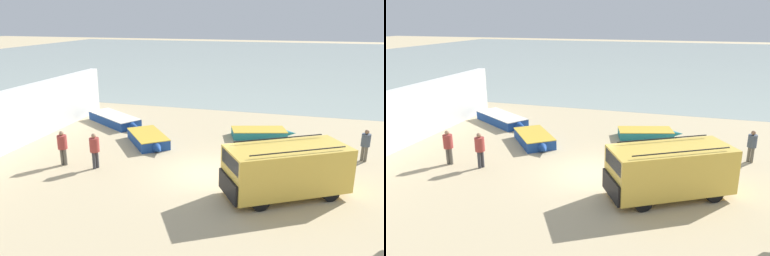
% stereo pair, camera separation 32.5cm
% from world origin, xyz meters
% --- Properties ---
extents(ground_plane, '(200.00, 200.00, 0.00)m').
position_xyz_m(ground_plane, '(0.00, 0.00, 0.00)').
color(ground_plane, tan).
extents(sea_water, '(120.00, 80.00, 0.01)m').
position_xyz_m(sea_water, '(0.00, 52.00, 0.00)').
color(sea_water, '#99A89E').
rests_on(sea_water, ground_plane).
extents(harbor_wall, '(0.50, 16.92, 3.22)m').
position_xyz_m(harbor_wall, '(-11.05, 1.00, 1.61)').
color(harbor_wall, silver).
rests_on(harbor_wall, ground_plane).
extents(parked_van, '(5.22, 4.19, 2.21)m').
position_xyz_m(parked_van, '(3.46, -1.24, 1.15)').
color(parked_van, gold).
rests_on(parked_van, ground_plane).
extents(fishing_rowboat_0, '(3.95, 2.28, 0.49)m').
position_xyz_m(fishing_rowboat_0, '(1.74, 6.22, 0.25)').
color(fishing_rowboat_0, '#1E757F').
rests_on(fishing_rowboat_0, ground_plane).
extents(fishing_rowboat_1, '(4.96, 3.67, 0.59)m').
position_xyz_m(fishing_rowboat_1, '(-7.91, 6.41, 0.30)').
color(fishing_rowboat_1, navy).
rests_on(fishing_rowboat_1, ground_plane).
extents(fishing_rowboat_2, '(3.27, 3.68, 0.58)m').
position_xyz_m(fishing_rowboat_2, '(-4.23, 3.19, 0.29)').
color(fishing_rowboat_2, navy).
rests_on(fishing_rowboat_2, ground_plane).
extents(fisherman_0, '(0.46, 0.46, 1.74)m').
position_xyz_m(fisherman_0, '(-5.31, -0.78, 1.04)').
color(fisherman_0, '#38383D').
rests_on(fisherman_0, ground_plane).
extents(fisherman_1, '(0.43, 0.43, 1.64)m').
position_xyz_m(fisherman_1, '(7.11, 3.68, 0.98)').
color(fisherman_1, '#5B564C').
rests_on(fisherman_1, ground_plane).
extents(fisherman_2, '(0.45, 0.45, 1.73)m').
position_xyz_m(fisherman_2, '(-7.02, -0.82, 1.03)').
color(fisherman_2, '#5B564C').
rests_on(fisherman_2, ground_plane).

